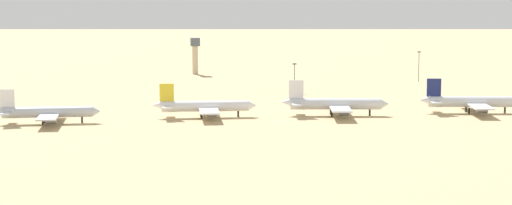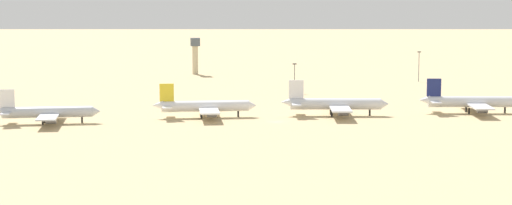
% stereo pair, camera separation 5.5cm
% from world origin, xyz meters
% --- Properties ---
extents(ground, '(4000.00, 4000.00, 0.00)m').
position_xyz_m(ground, '(0.00, 0.00, 0.00)').
color(ground, tan).
extents(parked_jet_white_1, '(38.18, 32.02, 12.63)m').
position_xyz_m(parked_jet_white_1, '(-82.38, 8.31, 4.14)').
color(parked_jet_white_1, silver).
rests_on(parked_jet_white_1, ground).
extents(parked_jet_yellow_2, '(39.28, 32.99, 12.98)m').
position_xyz_m(parked_jet_yellow_2, '(-25.09, 14.53, 4.25)').
color(parked_jet_yellow_2, white).
rests_on(parked_jet_yellow_2, ground).
extents(parked_jet_white_3, '(41.22, 35.08, 13.64)m').
position_xyz_m(parked_jet_white_3, '(24.40, 11.59, 4.47)').
color(parked_jet_white_3, silver).
rests_on(parked_jet_white_3, ground).
extents(parked_jet_navy_4, '(40.78, 34.73, 13.50)m').
position_xyz_m(parked_jet_navy_4, '(78.42, 10.09, 4.42)').
color(parked_jet_navy_4, silver).
rests_on(parked_jet_navy_4, ground).
extents(control_tower, '(5.20, 5.20, 20.40)m').
position_xyz_m(control_tower, '(-14.79, 177.16, 12.31)').
color(control_tower, '#C6B793').
rests_on(control_tower, ground).
extents(light_pole_west, '(1.80, 0.50, 15.73)m').
position_xyz_m(light_pole_west, '(96.09, 120.57, 9.08)').
color(light_pole_west, '#59595E').
rests_on(light_pole_west, ground).
extents(light_pole_mid, '(1.80, 0.50, 13.45)m').
position_xyz_m(light_pole_mid, '(23.91, 86.82, 7.90)').
color(light_pole_mid, '#59595E').
rests_on(light_pole_mid, ground).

